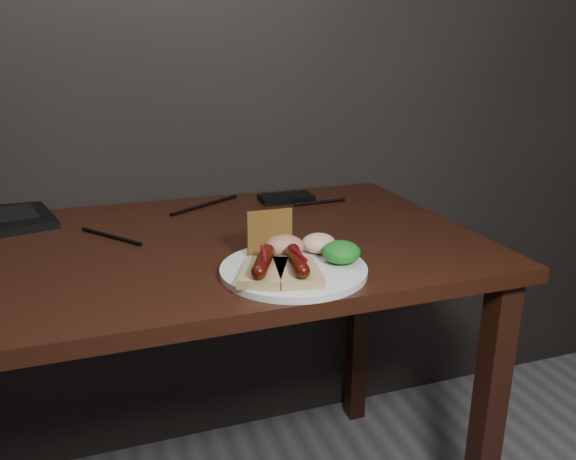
# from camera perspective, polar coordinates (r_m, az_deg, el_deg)

# --- Properties ---
(desk) EXTENTS (1.40, 0.70, 0.75)m
(desk) POSITION_cam_1_polar(r_m,az_deg,el_deg) (1.18, -15.04, -5.84)
(desk) COLOR black
(desk) RESTS_ON ground
(hard_drive) EXTENTS (0.13, 0.07, 0.02)m
(hard_drive) POSITION_cam_1_polar(r_m,az_deg,el_deg) (1.44, -0.19, 3.27)
(hard_drive) COLOR black
(hard_drive) RESTS_ON desk
(desk_cables) EXTENTS (1.01, 0.31, 0.01)m
(desk_cables) POSITION_cam_1_polar(r_m,az_deg,el_deg) (1.30, -14.84, 0.72)
(desk_cables) COLOR black
(desk_cables) RESTS_ON desk
(plate) EXTENTS (0.29, 0.29, 0.01)m
(plate) POSITION_cam_1_polar(r_m,az_deg,el_deg) (0.99, 0.57, -4.05)
(plate) COLOR white
(plate) RESTS_ON desk
(bread_sausage_left) EXTENTS (0.11, 0.13, 0.04)m
(bread_sausage_left) POSITION_cam_1_polar(r_m,az_deg,el_deg) (0.93, -2.50, -3.84)
(bread_sausage_left) COLOR tan
(bread_sausage_left) RESTS_ON plate
(bread_sausage_center) EXTENTS (0.09, 0.13, 0.04)m
(bread_sausage_center) POSITION_cam_1_polar(r_m,az_deg,el_deg) (0.94, 0.97, -3.77)
(bread_sausage_center) COLOR tan
(bread_sausage_center) RESTS_ON plate
(crispbread) EXTENTS (0.09, 0.01, 0.08)m
(crispbread) POSITION_cam_1_polar(r_m,az_deg,el_deg) (1.03, -1.86, -0.25)
(crispbread) COLOR olive
(crispbread) RESTS_ON plate
(salad_greens) EXTENTS (0.07, 0.07, 0.04)m
(salad_greens) POSITION_cam_1_polar(r_m,az_deg,el_deg) (1.00, 5.41, -2.25)
(salad_greens) COLOR #115912
(salad_greens) RESTS_ON plate
(salsa_mound) EXTENTS (0.07, 0.07, 0.04)m
(salsa_mound) POSITION_cam_1_polar(r_m,az_deg,el_deg) (1.02, -0.37, -1.65)
(salsa_mound) COLOR #A31510
(salsa_mound) RESTS_ON plate
(coleslaw_mound) EXTENTS (0.06, 0.06, 0.04)m
(coleslaw_mound) POSITION_cam_1_polar(r_m,az_deg,el_deg) (1.05, 3.14, -1.34)
(coleslaw_mound) COLOR silver
(coleslaw_mound) RESTS_ON plate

